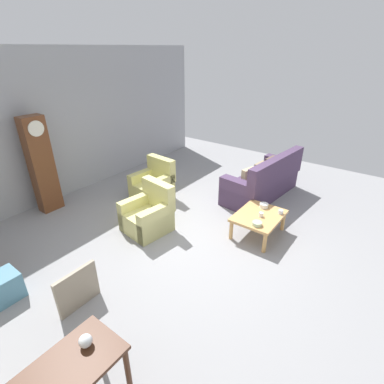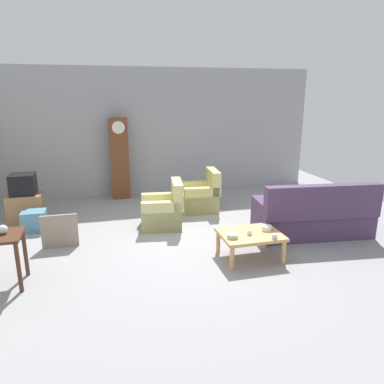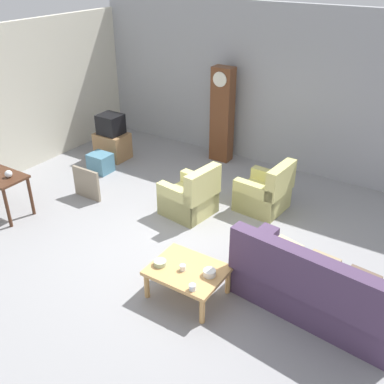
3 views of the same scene
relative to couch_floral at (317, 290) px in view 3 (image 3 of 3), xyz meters
name	(u,v)px [view 3 (image 3 of 3)]	position (x,y,z in m)	size (l,w,h in m)	color
ground_plane	(176,245)	(-2.28, 0.26, -0.36)	(10.40, 10.40, 0.00)	gray
garage_door_wall	(278,89)	(-2.28, 3.86, 1.24)	(8.40, 0.16, 3.20)	#9EA0A5
pegboard_wall_left	(6,103)	(-6.48, 0.66, 1.08)	(0.12, 6.40, 2.88)	beige
couch_floral	(317,290)	(0.00, 0.00, 0.00)	(2.18, 1.10, 1.04)	#4C3856
armchair_olive_near	(190,198)	(-2.60, 1.16, -0.05)	(0.89, 0.86, 0.92)	#CCC67A
armchair_olive_far	(265,194)	(-1.59, 1.98, -0.05)	(0.85, 0.82, 0.92)	#C8C372
coffee_table_wood	(188,273)	(-1.51, -0.59, 0.01)	(0.96, 0.76, 0.42)	tan
grandfather_clock	(222,115)	(-3.28, 3.43, 0.65)	(0.44, 0.30, 2.00)	brown
tv_stand_cabinet	(113,146)	(-5.30, 2.21, -0.07)	(0.68, 0.52, 0.56)	#997047
tv_crt	(111,124)	(-5.30, 2.21, 0.42)	(0.48, 0.44, 0.42)	black
framed_picture_leaning	(87,184)	(-4.49, 0.61, -0.06)	(0.60, 0.05, 0.58)	gray
storage_box_blue	(100,163)	(-5.05, 1.55, -0.16)	(0.44, 0.38, 0.39)	teal
glass_dome_cloche	(8,174)	(-5.07, -0.52, 0.45)	(0.12, 0.12, 0.12)	silver
cup_white_porcelain	(183,268)	(-1.55, -0.64, 0.11)	(0.08, 0.08, 0.08)	white
cup_blue_rimmed	(192,287)	(-1.25, -0.89, 0.11)	(0.09, 0.09, 0.08)	silver
bowl_white_stacked	(209,273)	(-1.21, -0.54, 0.11)	(0.16, 0.16, 0.08)	white
bowl_shallow_green	(160,263)	(-1.86, -0.71, 0.10)	(0.17, 0.17, 0.06)	#B2C69E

